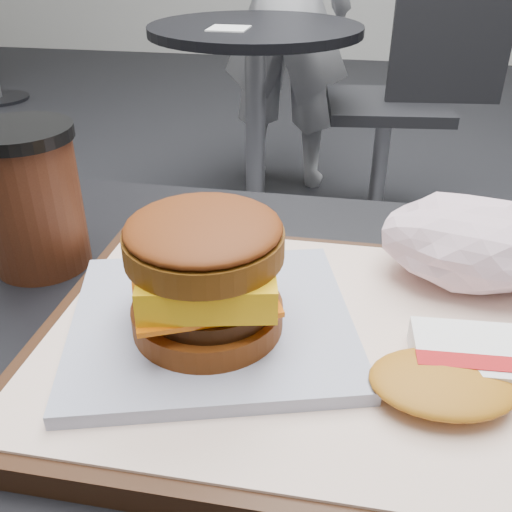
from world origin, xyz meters
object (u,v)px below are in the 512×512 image
(breakfast_sandwich, at_px, (208,286))
(patron, at_px, (285,6))
(neighbor_table, at_px, (255,87))
(neighbor_chair, at_px, (407,92))
(hash_brown, at_px, (467,369))
(crumpled_wrapper, at_px, (473,242))
(coffee_cup, at_px, (31,197))
(serving_tray, at_px, (313,345))

(breakfast_sandwich, relative_size, patron, 0.15)
(neighbor_table, xyz_separation_m, neighbor_chair, (0.52, 0.19, -0.04))
(hash_brown, bearing_deg, crumpled_wrapper, 82.37)
(breakfast_sandwich, relative_size, hash_brown, 1.87)
(coffee_cup, bearing_deg, breakfast_sandwich, -28.78)
(crumpled_wrapper, bearing_deg, neighbor_table, 106.38)
(hash_brown, xyz_separation_m, crumpled_wrapper, (0.02, 0.13, 0.02))
(crumpled_wrapper, relative_size, neighbor_table, 0.18)
(hash_brown, bearing_deg, serving_tray, 161.69)
(neighbor_chair, bearing_deg, neighbor_table, -160.38)
(breakfast_sandwich, height_order, patron, patron)
(coffee_cup, xyz_separation_m, patron, (-0.06, 2.07, -0.09))
(serving_tray, distance_m, neighbor_table, 1.67)
(patron, bearing_deg, neighbor_table, 89.99)
(coffee_cup, bearing_deg, serving_tray, -18.90)
(breakfast_sandwich, bearing_deg, neighbor_table, 99.25)
(neighbor_table, bearing_deg, hash_brown, -75.38)
(serving_tray, distance_m, breakfast_sandwich, 0.09)
(breakfast_sandwich, bearing_deg, patron, 96.33)
(hash_brown, xyz_separation_m, patron, (-0.41, 2.19, -0.06))
(serving_tray, xyz_separation_m, patron, (-0.31, 2.15, -0.04))
(serving_tray, relative_size, hash_brown, 3.11)
(serving_tray, height_order, crumpled_wrapper, crumpled_wrapper)
(neighbor_chair, bearing_deg, hash_brown, -92.76)
(neighbor_table, distance_m, patron, 0.57)
(hash_brown, bearing_deg, coffee_cup, 161.27)
(crumpled_wrapper, bearing_deg, breakfast_sandwich, -149.08)
(hash_brown, relative_size, neighbor_table, 0.16)
(hash_brown, height_order, neighbor_table, hash_brown)
(serving_tray, distance_m, coffee_cup, 0.27)
(crumpled_wrapper, distance_m, coffee_cup, 0.36)
(coffee_cup, bearing_deg, hash_brown, -18.73)
(crumpled_wrapper, bearing_deg, serving_tray, -139.58)
(serving_tray, xyz_separation_m, neighbor_table, (-0.34, 1.62, -0.23))
(serving_tray, bearing_deg, crumpled_wrapper, 40.42)
(breakfast_sandwich, bearing_deg, serving_tray, 10.66)
(coffee_cup, distance_m, patron, 2.07)
(neighbor_chair, bearing_deg, patron, 144.84)
(crumpled_wrapper, distance_m, neighbor_table, 1.61)
(breakfast_sandwich, relative_size, neighbor_chair, 0.26)
(serving_tray, height_order, hash_brown, hash_brown)
(hash_brown, distance_m, patron, 2.22)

